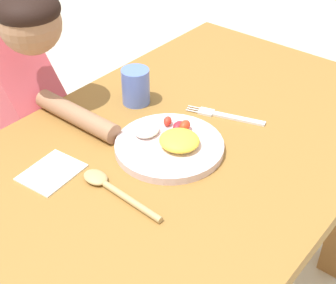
% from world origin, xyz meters
% --- Properties ---
extents(dining_table, '(1.17, 0.76, 0.72)m').
position_xyz_m(dining_table, '(0.00, 0.00, 0.59)').
color(dining_table, olive).
rests_on(dining_table, ground_plane).
extents(plate, '(0.25, 0.25, 0.05)m').
position_xyz_m(plate, '(-0.07, 0.01, 0.73)').
color(plate, silver).
rests_on(plate, dining_table).
extents(fork, '(0.08, 0.20, 0.01)m').
position_xyz_m(fork, '(0.12, -0.01, 0.72)').
color(fork, silver).
rests_on(fork, dining_table).
extents(spoon, '(0.05, 0.22, 0.02)m').
position_xyz_m(spoon, '(-0.26, 0.02, 0.73)').
color(spoon, tan).
rests_on(spoon, dining_table).
extents(drinking_cup, '(0.07, 0.07, 0.10)m').
position_xyz_m(drinking_cup, '(0.03, 0.21, 0.77)').
color(drinking_cup, '#5876D9').
rests_on(drinking_cup, dining_table).
extents(person, '(0.16, 0.53, 1.02)m').
position_xyz_m(person, '(-0.13, 0.51, 0.54)').
color(person, '#475260').
rests_on(person, ground_plane).
extents(napkin, '(0.13, 0.11, 0.00)m').
position_xyz_m(napkin, '(-0.30, 0.15, 0.72)').
color(napkin, white).
rests_on(napkin, dining_table).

